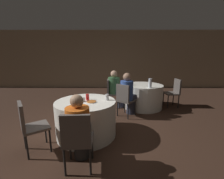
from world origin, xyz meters
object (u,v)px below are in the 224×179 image
table_far (143,96)px  chair_far_west (111,91)px  soda_can_silver (107,97)px  table_near (86,118)px  person_orange_shirt (79,129)px  bottle_far (150,83)px  person_green_jacket (116,89)px  chair_far_southwest (125,98)px  chair_near_southwest (29,123)px  chair_near_south (77,137)px  soda_can_red (87,97)px  pizza_plate_near (91,102)px  chair_far_east (174,90)px  person_blue_shirt (128,94)px

table_far → chair_far_west: size_ratio=1.34×
soda_can_silver → table_near: bearing=-170.5°
person_orange_shirt → bottle_far: size_ratio=4.16×
table_far → person_green_jacket: person_green_jacket is taller
chair_far_southwest → chair_far_west: bearing=154.1°
table_far → soda_can_silver: 2.00m
chair_near_southwest → chair_near_south: same height
chair_near_south → soda_can_red: size_ratio=7.23×
soda_can_silver → pizza_plate_near: bearing=-154.7°
chair_far_west → soda_can_red: 1.74m
chair_far_west → bottle_far: (1.09, -0.48, 0.32)m
table_near → chair_near_south: chair_near_south is taller
person_green_jacket → table_near: bearing=-18.9°
chair_far_east → person_green_jacket: (-1.85, -0.07, 0.07)m
chair_far_southwest → soda_can_red: size_ratio=7.23×
chair_far_southwest → pizza_plate_near: 1.25m
soda_can_red → soda_can_silver: bearing=-0.2°
chair_far_southwest → person_green_jacket: (-0.21, 0.79, 0.07)m
chair_far_west → soda_can_red: (-0.45, -1.66, 0.25)m
chair_near_south → person_blue_shirt: size_ratio=0.76×
table_near → bottle_far: bearing=38.6°
table_far → person_blue_shirt: 0.87m
person_green_jacket → bottle_far: bearing=64.1°
person_blue_shirt → bottle_far: bearing=56.6°
chair_near_south → chair_far_southwest: bearing=64.5°
chair_near_southwest → chair_far_southwest: (1.66, 1.52, 0.00)m
chair_far_east → person_green_jacket: 1.85m
chair_far_west → person_blue_shirt: size_ratio=0.76×
table_near → person_green_jacket: bearing=69.8°
chair_far_west → pizza_plate_near: chair_far_west is taller
chair_near_southwest → bottle_far: 3.03m
table_far → person_orange_shirt: person_orange_shirt is taller
table_near → soda_can_red: (0.03, 0.07, 0.42)m
chair_near_south → pizza_plate_near: bearing=82.5°
person_green_jacket → person_orange_shirt: 2.63m
chair_near_southwest → table_near: bearing=90.0°
chair_far_west → chair_far_southwest: size_ratio=1.00×
table_near → chair_far_west: size_ratio=1.35×
chair_near_southwest → chair_far_southwest: same height
chair_near_south → pizza_plate_near: chair_near_south is taller
person_green_jacket → person_orange_shirt: (-0.58, -2.57, -0.04)m
table_far → person_blue_shirt: size_ratio=1.01×
chair_near_southwest → pizza_plate_near: size_ratio=3.95×
chair_far_southwest → person_orange_shirt: 1.95m
person_green_jacket → chair_far_west: bearing=-90.0°
table_near → chair_far_west: bearing=74.5°
pizza_plate_near → bottle_far: size_ratio=0.85×
pizza_plate_near → soda_can_red: size_ratio=1.83×
chair_near_southwest → chair_far_west: 2.66m
pizza_plate_near → chair_far_southwest: bearing=54.5°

